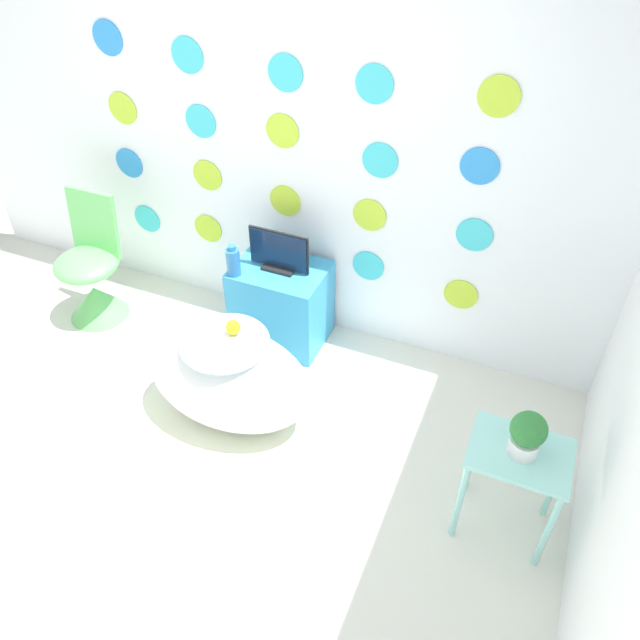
{
  "coord_description": "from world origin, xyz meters",
  "views": [
    {
      "loc": [
        1.53,
        -1.35,
        2.84
      ],
      "look_at": [
        0.61,
        0.83,
        0.83
      ],
      "focal_mm": 35.0,
      "sensor_mm": 36.0,
      "label": 1
    }
  ],
  "objects_px": {
    "bathtub": "(230,377)",
    "vase": "(233,261)",
    "chair": "(93,281)",
    "tv": "(279,253)",
    "potted_plant_left": "(527,434)"
  },
  "relations": [
    {
      "from": "bathtub",
      "to": "vase",
      "type": "xyz_separation_m",
      "value": [
        -0.26,
        0.58,
        0.36
      ]
    },
    {
      "from": "chair",
      "to": "vase",
      "type": "distance_m",
      "value": 1.13
    },
    {
      "from": "bathtub",
      "to": "chair",
      "type": "relative_size",
      "value": 1.11
    },
    {
      "from": "bathtub",
      "to": "tv",
      "type": "bearing_deg",
      "value": 91.81
    },
    {
      "from": "chair",
      "to": "potted_plant_left",
      "type": "bearing_deg",
      "value": -11.34
    },
    {
      "from": "bathtub",
      "to": "potted_plant_left",
      "type": "bearing_deg",
      "value": -4.8
    },
    {
      "from": "chair",
      "to": "tv",
      "type": "distance_m",
      "value": 1.38
    },
    {
      "from": "tv",
      "to": "potted_plant_left",
      "type": "height_order",
      "value": "tv"
    },
    {
      "from": "vase",
      "to": "potted_plant_left",
      "type": "distance_m",
      "value": 1.99
    },
    {
      "from": "tv",
      "to": "chair",
      "type": "bearing_deg",
      "value": -167.7
    },
    {
      "from": "chair",
      "to": "potted_plant_left",
      "type": "relative_size",
      "value": 3.73
    },
    {
      "from": "chair",
      "to": "vase",
      "type": "relative_size",
      "value": 4.26
    },
    {
      "from": "bathtub",
      "to": "tv",
      "type": "xyz_separation_m",
      "value": [
        -0.02,
        0.73,
        0.39
      ]
    },
    {
      "from": "chair",
      "to": "tv",
      "type": "relative_size",
      "value": 2.24
    },
    {
      "from": "bathtub",
      "to": "tv",
      "type": "distance_m",
      "value": 0.83
    }
  ]
}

